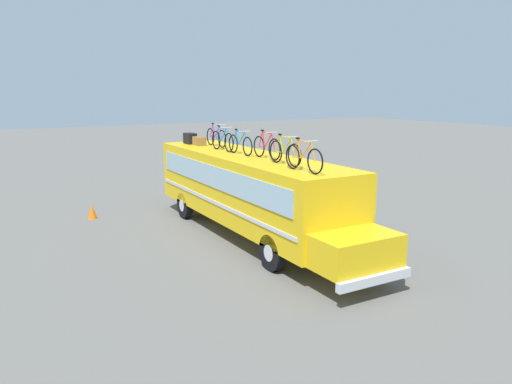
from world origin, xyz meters
TOP-DOWN VIEW (x-y plane):
  - ground_plane at (0.00, 0.00)m, footprint 120.00×120.00m
  - bus at (0.26, 0.00)m, footprint 12.02×2.52m
  - luggage_bag_1 at (-4.33, -0.35)m, footprint 0.66×0.38m
  - luggage_bag_2 at (-3.56, -0.26)m, footprint 0.63×0.37m
  - rooftop_bicycle_1 at (-2.87, 0.18)m, footprint 1.80×0.44m
  - rooftop_bicycle_2 at (-1.42, -0.23)m, footprint 1.80×0.44m
  - rooftop_bicycle_3 at (-0.11, -0.17)m, footprint 1.74×0.44m
  - rooftop_bicycle_4 at (1.28, 0.08)m, footprint 1.71×0.44m
  - rooftop_bicycle_5 at (2.75, -0.15)m, footprint 1.73×0.44m
  - rooftop_bicycle_6 at (4.07, -0.40)m, footprint 1.77×0.44m
  - traffic_cone at (-5.05, -4.42)m, footprint 0.37×0.37m

SIDE VIEW (x-z plane):
  - ground_plane at x=0.00m, z-range 0.00..0.00m
  - traffic_cone at x=-5.05m, z-range 0.00..0.59m
  - bus at x=0.26m, z-range 0.26..3.19m
  - luggage_bag_2 at x=-3.56m, z-range 2.92..3.27m
  - luggage_bag_1 at x=-4.33m, z-range 2.92..3.37m
  - rooftop_bicycle_3 at x=-0.11m, z-range 2.85..3.74m
  - rooftop_bicycle_5 at x=2.75m, z-range 2.84..3.77m
  - rooftop_bicycle_6 at x=4.07m, z-range 2.84..3.77m
  - rooftop_bicycle_1 at x=-2.87m, z-range 2.84..3.78m
  - rooftop_bicycle_2 at x=-1.42m, z-range 2.84..3.78m
  - rooftop_bicycle_4 at x=1.28m, z-range 2.84..3.79m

